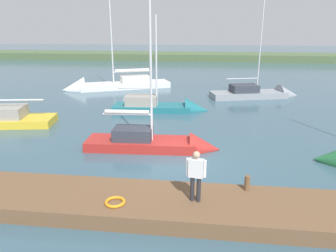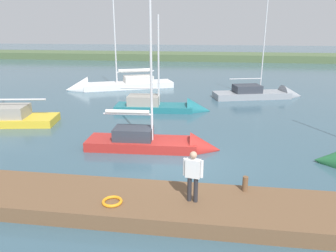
# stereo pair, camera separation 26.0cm
# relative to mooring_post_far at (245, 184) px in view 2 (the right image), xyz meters

# --- Properties ---
(ground_plane) EXTENTS (200.00, 200.00, 0.00)m
(ground_plane) POSITION_rel_mooring_post_far_xyz_m (2.65, -3.21, -0.78)
(ground_plane) COLOR #385666
(far_shoreline) EXTENTS (180.00, 8.00, 2.40)m
(far_shoreline) POSITION_rel_mooring_post_far_xyz_m (2.65, -51.04, -0.78)
(far_shoreline) COLOR #4C603D
(far_shoreline) RESTS_ON ground_plane
(dock_pier) EXTENTS (26.46, 2.52, 0.52)m
(dock_pier) POSITION_rel_mooring_post_far_xyz_m (2.65, 0.88, -0.52)
(dock_pier) COLOR brown
(dock_pier) RESTS_ON ground_plane
(mooring_post_far) EXTENTS (0.19, 0.19, 0.53)m
(mooring_post_far) POSITION_rel_mooring_post_far_xyz_m (0.00, 0.00, 0.00)
(mooring_post_far) COLOR brown
(mooring_post_far) RESTS_ON dock_pier
(life_ring_buoy) EXTENTS (0.66, 0.66, 0.10)m
(life_ring_buoy) POSITION_rel_mooring_post_far_xyz_m (4.24, 1.38, -0.21)
(life_ring_buoy) COLOR orange
(life_ring_buoy) RESTS_ON dock_pier
(sailboat_behind_pier) EXTENTS (7.04, 2.36, 7.58)m
(sailboat_behind_pier) POSITION_rel_mooring_post_far_xyz_m (4.34, -12.41, -0.62)
(sailboat_behind_pier) COLOR #1E6B75
(sailboat_behind_pier) RESTS_ON ground_plane
(sailboat_near_dock) EXTENTS (6.75, 1.97, 8.08)m
(sailboat_near_dock) POSITION_rel_mooring_post_far_xyz_m (3.70, -4.78, -0.62)
(sailboat_near_dock) COLOR #B22823
(sailboat_near_dock) RESTS_ON ground_plane
(sailboat_inner_slip) EXTENTS (8.11, 4.03, 9.75)m
(sailboat_inner_slip) POSITION_rel_mooring_post_far_xyz_m (-3.31, -18.06, -0.63)
(sailboat_inner_slip) COLOR gray
(sailboat_inner_slip) RESTS_ON ground_plane
(sailboat_outer_mooring) EXTENTS (10.52, 6.38, 11.42)m
(sailboat_outer_mooring) POSITION_rel_mooring_post_far_xyz_m (11.07, -20.26, -0.55)
(sailboat_outer_mooring) COLOR white
(sailboat_outer_mooring) RESTS_ON ground_plane
(person_on_dock) EXTENTS (0.64, 0.30, 1.71)m
(person_on_dock) POSITION_rel_mooring_post_far_xyz_m (1.73, 0.92, 0.72)
(person_on_dock) COLOR #28282D
(person_on_dock) RESTS_ON dock_pier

